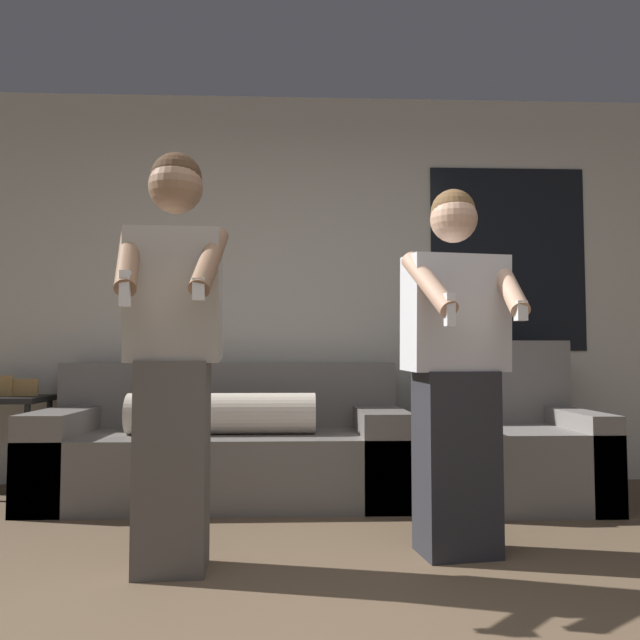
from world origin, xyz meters
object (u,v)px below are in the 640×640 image
Objects in this scene: armchair at (510,448)px; person_left at (174,351)px; person_right at (456,368)px; couch at (225,449)px; side_table at (1,410)px.

person_left reaches higher than armchair.
armchair is at bearing 60.14° from person_right.
armchair is (1.72, -0.13, 0.02)m from couch.
armchair is at bearing -6.12° from side_table.
couch is at bearing 134.55° from person_right.
side_table is 0.45× the size of person_left.
couch is 1.48m from side_table.
couch is 1.35× the size of person_right.
person_left is 1.21m from person_right.
side_table is 2.09m from person_left.
person_left is at bearing -47.91° from side_table.
person_left is (-1.79, -1.19, 0.57)m from armchair.
person_right is at bearing -119.86° from armchair.
armchair is 1.28m from person_right.
armchair is at bearing -4.37° from couch.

